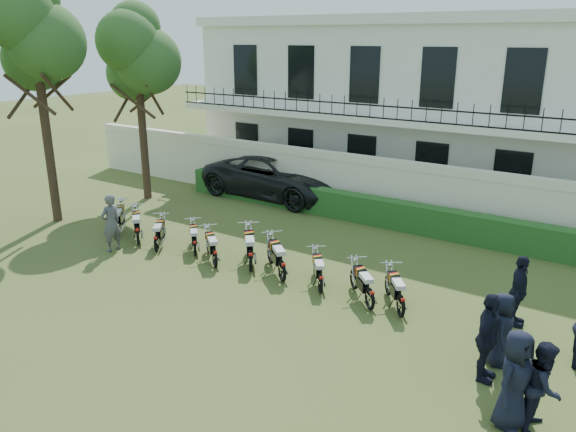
% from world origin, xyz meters
% --- Properties ---
extents(ground, '(100.00, 100.00, 0.00)m').
position_xyz_m(ground, '(0.00, 0.00, 0.00)').
color(ground, '#415321').
rests_on(ground, ground).
extents(perimeter_wall, '(30.00, 0.35, 2.30)m').
position_xyz_m(perimeter_wall, '(0.00, 8.00, 1.17)').
color(perimeter_wall, beige).
rests_on(perimeter_wall, ground).
extents(hedge, '(18.00, 0.60, 1.00)m').
position_xyz_m(hedge, '(1.00, 7.20, 0.50)').
color(hedge, '#174217').
rests_on(hedge, ground).
extents(building, '(20.40, 9.60, 7.40)m').
position_xyz_m(building, '(0.00, 13.96, 3.71)').
color(building, white).
rests_on(building, ground).
extents(tree_west_mid, '(3.40, 3.20, 8.82)m').
position_xyz_m(tree_west_mid, '(-9.46, 1.00, 6.67)').
color(tree_west_mid, '#473323').
rests_on(tree_west_mid, ground).
extents(tree_west_near, '(3.40, 3.20, 7.90)m').
position_xyz_m(tree_west_near, '(-8.96, 5.00, 5.89)').
color(tree_west_near, '#473323').
rests_on(tree_west_near, ground).
extents(motorcycle_0, '(1.34, 1.51, 1.05)m').
position_xyz_m(motorcycle_0, '(-6.14, 0.99, 0.48)').
color(motorcycle_0, black).
rests_on(motorcycle_0, ground).
extents(motorcycle_1, '(1.56, 1.34, 1.07)m').
position_xyz_m(motorcycle_1, '(-4.95, 0.85, 0.49)').
color(motorcycle_1, black).
rests_on(motorcycle_1, ground).
extents(motorcycle_2, '(1.11, 1.47, 0.96)m').
position_xyz_m(motorcycle_2, '(-4.00, 0.77, 0.44)').
color(motorcycle_2, black).
rests_on(motorcycle_2, ground).
extents(motorcycle_3, '(1.26, 1.25, 0.92)m').
position_xyz_m(motorcycle_3, '(-2.73, 1.17, 0.43)').
color(motorcycle_3, black).
rests_on(motorcycle_3, ground).
extents(motorcycle_4, '(1.46, 1.23, 0.99)m').
position_xyz_m(motorcycle_4, '(-1.60, 0.81, 0.46)').
color(motorcycle_4, black).
rests_on(motorcycle_4, ground).
extents(motorcycle_5, '(1.38, 1.64, 1.11)m').
position_xyz_m(motorcycle_5, '(-0.54, 1.16, 0.51)').
color(motorcycle_5, black).
rests_on(motorcycle_5, ground).
extents(motorcycle_6, '(1.57, 1.38, 1.08)m').
position_xyz_m(motorcycle_6, '(0.62, 1.09, 0.50)').
color(motorcycle_6, black).
rests_on(motorcycle_6, ground).
extents(motorcycle_7, '(1.13, 1.43, 0.95)m').
position_xyz_m(motorcycle_7, '(1.88, 1.05, 0.44)').
color(motorcycle_7, black).
rests_on(motorcycle_7, ground).
extents(motorcycle_8, '(1.36, 1.33, 0.99)m').
position_xyz_m(motorcycle_8, '(3.38, 0.93, 0.46)').
color(motorcycle_8, black).
rests_on(motorcycle_8, ground).
extents(motorcycle_9, '(1.18, 1.48, 0.99)m').
position_xyz_m(motorcycle_9, '(4.17, 1.00, 0.46)').
color(motorcycle_9, black).
rests_on(motorcycle_9, ground).
extents(suv, '(6.50, 3.09, 1.79)m').
position_xyz_m(suv, '(-4.52, 8.18, 0.90)').
color(suv, black).
rests_on(suv, ground).
extents(inspector, '(0.48, 0.70, 1.86)m').
position_xyz_m(inspector, '(-5.27, 0.09, 0.93)').
color(inspector, '#58585D').
rests_on(inspector, ground).
extents(officer_0, '(0.81, 1.03, 1.84)m').
position_xyz_m(officer_0, '(7.36, -1.65, 0.92)').
color(officer_0, black).
rests_on(officer_0, ground).
extents(officer_1, '(0.65, 0.83, 1.67)m').
position_xyz_m(officer_1, '(7.79, -1.44, 0.84)').
color(officer_1, black).
rests_on(officer_1, ground).
extents(officer_2, '(0.49, 1.11, 1.86)m').
position_xyz_m(officer_2, '(6.58, -0.50, 0.93)').
color(officer_2, black).
rests_on(officer_2, ground).
extents(officer_3, '(0.65, 0.86, 1.60)m').
position_xyz_m(officer_3, '(6.67, 0.25, 0.80)').
color(officer_3, black).
rests_on(officer_3, ground).
extents(officer_5, '(0.56, 1.07, 1.75)m').
position_xyz_m(officer_5, '(6.58, 2.19, 0.88)').
color(officer_5, black).
rests_on(officer_5, ground).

